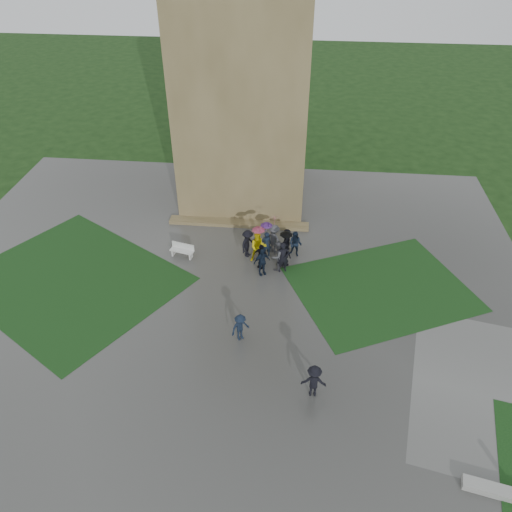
# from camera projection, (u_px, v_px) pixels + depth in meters

# --- Properties ---
(ground) EXTENTS (120.00, 120.00, 0.00)m
(ground) POSITION_uv_depth(u_px,v_px,m) (211.00, 345.00, 23.77)
(ground) COLOR black
(plaza) EXTENTS (34.00, 34.00, 0.02)m
(plaza) POSITION_uv_depth(u_px,v_px,m) (217.00, 316.00, 25.36)
(plaza) COLOR #363734
(plaza) RESTS_ON ground
(lawn_inset_left) EXTENTS (14.10, 13.46, 0.01)m
(lawn_inset_left) POSITION_uv_depth(u_px,v_px,m) (72.00, 281.00, 27.63)
(lawn_inset_left) COLOR black
(lawn_inset_left) RESTS_ON plaza
(lawn_inset_right) EXTENTS (11.12, 10.15, 0.01)m
(lawn_inset_right) POSITION_uv_depth(u_px,v_px,m) (381.00, 289.00, 27.08)
(lawn_inset_right) COLOR black
(lawn_inset_right) RESTS_ON plaza
(tower) EXTENTS (8.00, 8.00, 18.00)m
(tower) POSITION_uv_depth(u_px,v_px,m) (245.00, 62.00, 30.43)
(tower) COLOR brown
(tower) RESTS_ON ground
(tower_plinth) EXTENTS (9.00, 0.80, 0.22)m
(tower_plinth) POSITION_uv_depth(u_px,v_px,m) (239.00, 223.00, 32.18)
(tower_plinth) COLOR brown
(tower_plinth) RESTS_ON plaza
(bench) EXTENTS (1.49, 0.78, 0.82)m
(bench) POSITION_uv_depth(u_px,v_px,m) (182.00, 250.00, 29.25)
(bench) COLOR silver
(bench) RESTS_ON plaza
(visitor_cluster) EXTENTS (3.71, 3.59, 2.46)m
(visitor_cluster) POSITION_uv_depth(u_px,v_px,m) (271.00, 246.00, 28.59)
(visitor_cluster) COLOR black
(visitor_cluster) RESTS_ON plaza
(pedestrian_mid) EXTENTS (1.05, 0.99, 1.48)m
(pedestrian_mid) POSITION_uv_depth(u_px,v_px,m) (240.00, 327.00, 23.65)
(pedestrian_mid) COLOR black
(pedestrian_mid) RESTS_ON plaza
(pedestrian_near) EXTENTS (1.08, 0.57, 1.66)m
(pedestrian_near) POSITION_uv_depth(u_px,v_px,m) (314.00, 381.00, 20.96)
(pedestrian_near) COLOR black
(pedestrian_near) RESTS_ON plaza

